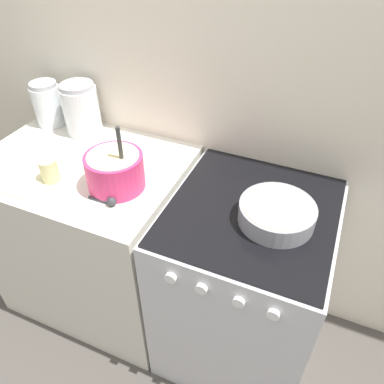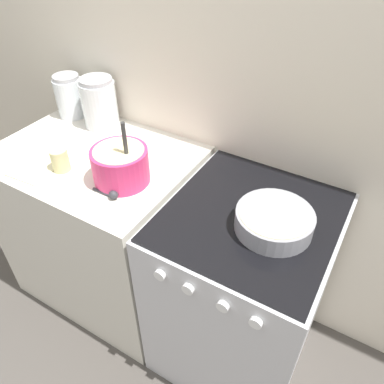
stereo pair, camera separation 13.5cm
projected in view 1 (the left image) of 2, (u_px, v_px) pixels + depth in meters
The scene contains 11 objects.
ground_plane at pixel (148, 371), 1.78m from camera, with size 12.00×12.00×0.00m, color #4C4742.
wall_back at pixel (207, 75), 1.50m from camera, with size 4.75×0.05×2.40m.
countertop_cabinet at pixel (96, 235), 1.87m from camera, with size 0.87×0.66×0.88m.
stove at pixel (242, 284), 1.64m from camera, with size 0.62×0.68×0.88m.
mixing_bowl at pixel (115, 169), 1.41m from camera, with size 0.22×0.22×0.27m.
baking_pan at pixel (277, 213), 1.28m from camera, with size 0.26×0.26×0.07m.
storage_jar_left at pixel (49, 107), 1.79m from camera, with size 0.14×0.14×0.21m.
storage_jar_middle at pixel (82, 112), 1.72m from camera, with size 0.17×0.17×0.24m.
tin_can at pixel (49, 170), 1.46m from camera, with size 0.07×0.07×0.10m.
recipe_page at pixel (29, 175), 1.51m from camera, with size 0.18×0.27×0.01m.
measuring_spoon at pixel (109, 201), 1.37m from camera, with size 0.12×0.04×0.04m.
Camera 1 is at (0.52, -0.68, 1.79)m, focal length 35.00 mm.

